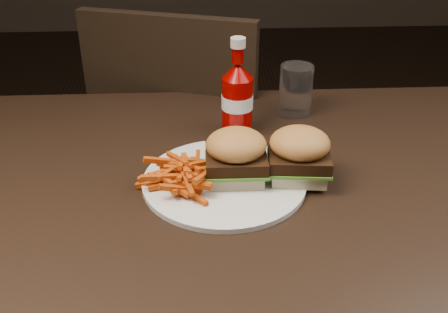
{
  "coord_description": "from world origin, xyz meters",
  "views": [
    {
      "loc": [
        -0.1,
        -0.81,
        1.27
      ],
      "look_at": [
        -0.06,
        -0.01,
        0.8
      ],
      "focal_mm": 42.0,
      "sensor_mm": 36.0,
      "label": 1
    }
  ],
  "objects_px": {
    "dining_table": "(256,185)",
    "ketchup_bottle": "(237,107)",
    "plate": "(224,181)",
    "tumbler": "(296,91)",
    "chair_far": "(197,156)"
  },
  "relations": [
    {
      "from": "tumbler",
      "to": "chair_far",
      "type": "bearing_deg",
      "value": 122.01
    },
    {
      "from": "tumbler",
      "to": "dining_table",
      "type": "bearing_deg",
      "value": -113.51
    },
    {
      "from": "ketchup_bottle",
      "to": "tumbler",
      "type": "bearing_deg",
      "value": 33.46
    },
    {
      "from": "chair_far",
      "to": "tumbler",
      "type": "bearing_deg",
      "value": 139.72
    },
    {
      "from": "dining_table",
      "to": "ketchup_bottle",
      "type": "xyz_separation_m",
      "value": [
        -0.02,
        0.17,
        0.08
      ]
    },
    {
      "from": "dining_table",
      "to": "tumbler",
      "type": "relative_size",
      "value": 10.31
    },
    {
      "from": "plate",
      "to": "ketchup_bottle",
      "type": "relative_size",
      "value": 2.31
    },
    {
      "from": "dining_table",
      "to": "ketchup_bottle",
      "type": "relative_size",
      "value": 9.4
    },
    {
      "from": "chair_far",
      "to": "plate",
      "type": "xyz_separation_m",
      "value": [
        0.05,
        -0.65,
        0.33
      ]
    },
    {
      "from": "ketchup_bottle",
      "to": "tumbler",
      "type": "xyz_separation_m",
      "value": [
        0.14,
        0.09,
        -0.01
      ]
    },
    {
      "from": "ketchup_bottle",
      "to": "plate",
      "type": "bearing_deg",
      "value": -100.7
    },
    {
      "from": "dining_table",
      "to": "tumbler",
      "type": "bearing_deg",
      "value": 66.49
    },
    {
      "from": "dining_table",
      "to": "plate",
      "type": "xyz_separation_m",
      "value": [
        -0.06,
        -0.02,
        0.03
      ]
    },
    {
      "from": "ketchup_bottle",
      "to": "dining_table",
      "type": "bearing_deg",
      "value": -82.64
    },
    {
      "from": "plate",
      "to": "dining_table",
      "type": "bearing_deg",
      "value": 19.88
    }
  ]
}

